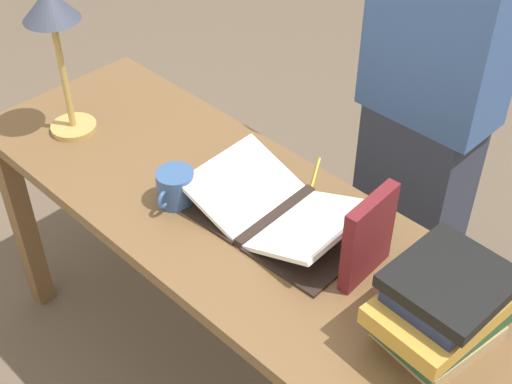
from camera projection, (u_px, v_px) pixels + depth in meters
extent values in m
plane|color=brown|center=(239.00, 384.00, 2.23)|extent=(12.00, 12.00, 0.00)
cube|color=brown|center=(234.00, 215.00, 1.77)|extent=(1.60, 0.56, 0.03)
cube|color=brown|center=(136.00, 162.00, 2.53)|extent=(0.06, 0.06, 0.69)
cube|color=brown|center=(23.00, 224.00, 2.28)|extent=(0.06, 0.06, 0.69)
cube|color=black|center=(276.00, 215.00, 1.73)|extent=(0.04, 0.27, 0.02)
cube|color=black|center=(315.00, 241.00, 1.67)|extent=(0.23, 0.29, 0.01)
cube|color=black|center=(239.00, 196.00, 1.79)|extent=(0.23, 0.29, 0.01)
cube|color=white|center=(311.00, 226.00, 1.65)|extent=(0.21, 0.27, 0.09)
cube|color=white|center=(243.00, 186.00, 1.76)|extent=(0.21, 0.27, 0.09)
cube|color=tan|center=(438.00, 331.00, 1.45)|extent=(0.20, 0.24, 0.04)
cube|color=#234C2D|center=(441.00, 318.00, 1.42)|extent=(0.20, 0.27, 0.04)
cube|color=#BC8933|center=(445.00, 304.00, 1.39)|extent=(0.21, 0.31, 0.04)
cube|color=#1E284C|center=(448.00, 291.00, 1.37)|extent=(0.18, 0.22, 0.03)
cube|color=black|center=(451.00, 280.00, 1.35)|extent=(0.21, 0.23, 0.03)
cube|color=maroon|center=(368.00, 237.00, 1.53)|extent=(0.04, 0.16, 0.22)
cylinder|color=tan|center=(74.00, 127.00, 2.02)|extent=(0.13, 0.13, 0.02)
cylinder|color=tan|center=(63.00, 75.00, 1.91)|extent=(0.02, 0.02, 0.32)
cone|color=#333847|center=(49.00, 4.00, 1.78)|extent=(0.15, 0.15, 0.08)
cylinder|color=#335184|center=(176.00, 187.00, 1.76)|extent=(0.09, 0.09, 0.09)
torus|color=#335184|center=(164.00, 199.00, 1.72)|extent=(0.02, 0.05, 0.05)
cylinder|color=gold|center=(315.00, 177.00, 1.85)|extent=(0.09, 0.14, 0.01)
cube|color=#2D3342|center=(408.00, 218.00, 2.23)|extent=(0.31, 0.20, 0.79)
cube|color=#38568E|center=(448.00, 1.00, 1.76)|extent=(0.36, 0.20, 0.66)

